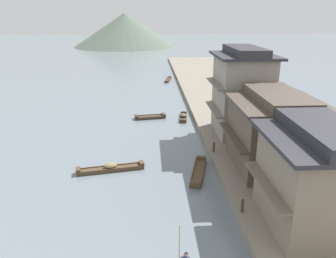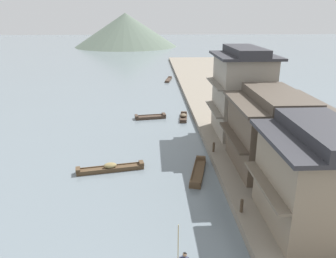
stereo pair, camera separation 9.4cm
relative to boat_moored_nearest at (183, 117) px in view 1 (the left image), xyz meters
The scene contains 12 objects.
riverbank_right 10.22m from the boat_moored_nearest, ahead, with size 18.00×110.00×0.58m, color gray.
boat_moored_nearest is the anchor object (origin of this frame).
boat_moored_second 24.95m from the boat_moored_nearest, 91.22° to the left, with size 1.72×5.10×0.35m.
boat_moored_third 15.96m from the boat_moored_nearest, 117.80° to the right, with size 5.61×1.88×0.69m.
boat_moored_far 4.12m from the boat_moored_nearest, behind, with size 3.92×1.74×0.50m.
boat_midriver_drifting 15.13m from the boat_moored_nearest, 91.02° to the right, with size 2.03×5.04×0.56m.
house_waterfront_nearest 23.78m from the boat_moored_nearest, 76.50° to the right, with size 6.70×6.94×6.14m.
house_waterfront_second 16.42m from the boat_moored_nearest, 69.38° to the right, with size 7.04×7.86×6.14m.
house_waterfront_tall 9.85m from the boat_moored_nearest, 53.83° to the right, with size 5.97×7.17×8.74m.
mooring_post_dock_near 21.62m from the boat_moored_nearest, 85.87° to the right, with size 0.20×0.20×0.86m, color #473828.
mooring_post_dock_mid 12.01m from the boat_moored_nearest, 82.53° to the right, with size 0.20×0.20×0.86m, color #473828.
hill_far_west 96.72m from the boat_moored_nearest, 97.94° to the left, with size 39.40×39.40×12.47m, color #5B6B5B.
Camera 1 is at (1.44, -9.93, 12.39)m, focal length 35.70 mm.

